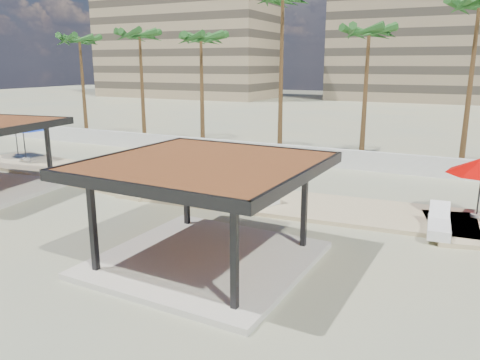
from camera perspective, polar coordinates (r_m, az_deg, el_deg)
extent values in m
plane|color=tan|center=(16.74, -9.79, -8.48)|extent=(200.00, 200.00, 0.00)
cube|color=#C6B284|center=(29.81, -20.10, 0.96)|extent=(16.40, 6.19, 0.24)
cube|color=#C6B284|center=(21.65, 5.53, -2.94)|extent=(16.24, 5.11, 0.24)
cube|color=silver|center=(30.43, 8.10, 2.97)|extent=(56.00, 0.30, 1.20)
cube|color=#937F60|center=(95.76, -6.53, 19.07)|extent=(34.00, 16.00, 30.00)
cube|color=#847259|center=(90.88, 24.11, 17.65)|extent=(38.00, 16.00, 28.00)
cube|color=beige|center=(15.61, -4.16, -9.61)|extent=(6.68, 6.68, 0.20)
cube|color=black|center=(14.76, -17.51, -5.16)|extent=(0.18, 0.18, 2.93)
cube|color=black|center=(18.30, -6.57, -0.92)|extent=(0.18, 0.18, 2.93)
cube|color=black|center=(11.91, -0.67, -9.13)|extent=(0.18, 0.18, 2.93)
cube|color=black|center=(16.09, 7.85, -3.05)|extent=(0.18, 0.18, 2.93)
cube|color=brown|center=(14.63, -4.37, 1.81)|extent=(6.89, 6.89, 0.27)
cube|color=black|center=(12.06, -12.94, -1.15)|extent=(6.73, 0.38, 0.33)
cube|color=black|center=(17.46, 1.55, 3.83)|extent=(6.73, 0.38, 0.33)
cube|color=black|center=(16.64, -14.03, 2.91)|extent=(0.38, 6.73, 0.33)
cube|color=black|center=(13.17, 7.86, 0.34)|extent=(0.38, 6.73, 0.33)
cube|color=black|center=(26.69, -22.28, 3.02)|extent=(0.21, 0.21, 3.07)
cube|color=black|center=(28.86, -25.27, 6.86)|extent=(7.03, 1.03, 0.35)
cube|color=black|center=(23.96, -24.97, 5.70)|extent=(1.03, 7.03, 0.35)
cylinder|color=beige|center=(35.72, -25.42, 2.78)|extent=(0.46, 0.46, 0.11)
cylinder|color=#262628|center=(35.56, -25.59, 4.42)|extent=(0.06, 0.06, 2.19)
cone|color=#1034C9|center=(35.43, -25.75, 5.91)|extent=(3.01, 3.01, 0.64)
cylinder|color=beige|center=(22.73, -7.16, -1.70)|extent=(0.47, 0.47, 0.11)
cylinder|color=#262628|center=(22.47, -7.24, 0.91)|extent=(0.07, 0.07, 2.23)
cone|color=yellow|center=(22.28, -7.32, 3.31)|extent=(3.42, 3.42, 0.65)
cylinder|color=beige|center=(21.76, 26.87, -3.85)|extent=(0.49, 0.49, 0.12)
cylinder|color=#262628|center=(21.48, 27.19, -1.04)|extent=(0.07, 0.07, 2.33)
cylinder|color=beige|center=(34.07, -24.63, 2.39)|extent=(0.52, 0.52, 0.12)
cylinder|color=#262628|center=(33.88, -24.83, 4.35)|extent=(0.07, 0.07, 2.49)
cone|color=#1034C9|center=(33.74, -25.02, 6.14)|extent=(3.82, 3.82, 0.73)
cube|color=silver|center=(24.61, -10.36, -0.41)|extent=(0.72, 1.96, 0.27)
cube|color=silver|center=(24.57, -10.38, -0.04)|extent=(0.72, 1.96, 0.06)
cube|color=silver|center=(25.12, -9.40, 0.86)|extent=(0.66, 0.68, 0.50)
cube|color=silver|center=(20.78, 2.45, -2.88)|extent=(1.33, 1.99, 0.26)
cube|color=silver|center=(20.74, 2.45, -2.46)|extent=(1.33, 1.99, 0.06)
cube|color=silver|center=(21.17, 3.90, -1.50)|extent=(0.82, 0.84, 0.48)
cube|color=silver|center=(19.18, 23.06, -5.41)|extent=(0.95, 2.30, 0.32)
cube|color=silver|center=(19.12, 23.11, -4.87)|extent=(0.95, 2.30, 0.07)
cube|color=silver|center=(19.88, 23.17, -3.35)|extent=(0.80, 0.83, 0.57)
cone|color=brown|center=(43.18, -18.56, 10.49)|extent=(0.36, 0.36, 8.49)
ellipsoid|color=#1E501C|center=(43.17, -18.99, 15.77)|extent=(3.00, 3.00, 1.80)
cone|color=brown|center=(39.51, -11.84, 10.84)|extent=(0.36, 0.36, 8.76)
ellipsoid|color=#1E501C|center=(39.52, -12.15, 16.83)|extent=(3.00, 3.00, 1.80)
cone|color=brown|center=(35.63, -4.67, 10.44)|extent=(0.36, 0.36, 8.33)
ellipsoid|color=#1E501C|center=(35.61, -4.80, 16.73)|extent=(3.00, 3.00, 1.80)
cone|color=brown|center=(33.64, 5.03, 12.35)|extent=(0.36, 0.36, 10.83)
cone|color=brown|center=(31.51, 15.00, 9.70)|extent=(0.36, 0.36, 8.48)
ellipsoid|color=#1E501C|center=(31.50, 15.47, 16.95)|extent=(3.00, 3.00, 1.80)
cone|color=brown|center=(31.04, 26.20, 9.90)|extent=(0.36, 0.36, 9.78)
ellipsoid|color=#1E501C|center=(31.17, 27.16, 18.40)|extent=(3.00, 3.00, 1.80)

